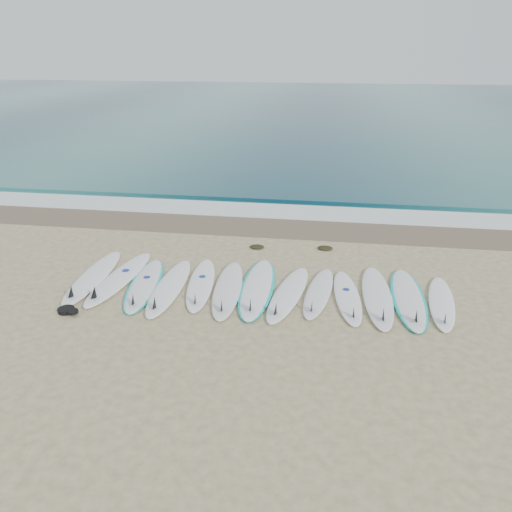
# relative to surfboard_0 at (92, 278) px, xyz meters

# --- Properties ---
(ground) EXTENTS (120.00, 120.00, 0.00)m
(ground) POSITION_rel_surfboard_0_xyz_m (3.72, -0.06, -0.06)
(ground) COLOR tan
(ocean) EXTENTS (120.00, 55.00, 0.03)m
(ocean) POSITION_rel_surfboard_0_xyz_m (3.72, 32.44, -0.05)
(ocean) COLOR #1B5259
(ocean) RESTS_ON ground
(wet_sand_band) EXTENTS (120.00, 1.80, 0.01)m
(wet_sand_band) POSITION_rel_surfboard_0_xyz_m (3.72, 4.04, -0.06)
(wet_sand_band) COLOR brown
(wet_sand_band) RESTS_ON ground
(foam_band) EXTENTS (120.00, 1.40, 0.04)m
(foam_band) POSITION_rel_surfboard_0_xyz_m (3.72, 5.44, -0.04)
(foam_band) COLOR silver
(foam_band) RESTS_ON ground
(wave_crest) EXTENTS (120.00, 1.00, 0.10)m
(wave_crest) POSITION_rel_surfboard_0_xyz_m (3.72, 6.94, -0.01)
(wave_crest) COLOR #1B5259
(wave_crest) RESTS_ON ground
(surfboard_0) EXTENTS (0.71, 2.91, 0.37)m
(surfboard_0) POSITION_rel_surfboard_0_xyz_m (0.00, 0.00, 0.00)
(surfboard_0) COLOR white
(surfboard_0) RESTS_ON ground
(surfboard_1) EXTENTS (0.83, 2.95, 0.37)m
(surfboard_1) POSITION_rel_surfboard_0_xyz_m (0.60, 0.03, 0.00)
(surfboard_1) COLOR white
(surfboard_1) RESTS_ON ground
(surfboard_2) EXTENTS (0.98, 2.71, 0.34)m
(surfboard_2) POSITION_rel_surfboard_0_xyz_m (1.26, -0.15, -0.01)
(surfboard_2) COLOR white
(surfboard_2) RESTS_ON ground
(surfboard_3) EXTENTS (0.66, 2.80, 0.36)m
(surfboard_3) POSITION_rel_surfboard_0_xyz_m (1.83, -0.22, -0.00)
(surfboard_3) COLOR white
(surfboard_3) RESTS_ON ground
(surfboard_4) EXTENTS (0.88, 2.66, 0.33)m
(surfboard_4) POSITION_rel_surfboard_0_xyz_m (2.46, 0.04, -0.01)
(surfboard_4) COLOR white
(surfboard_4) RESTS_ON ground
(surfboard_5) EXTENTS (0.80, 2.80, 0.35)m
(surfboard_5) POSITION_rel_surfboard_0_xyz_m (3.08, -0.12, -0.00)
(surfboard_5) COLOR silver
(surfboard_5) RESTS_ON ground
(surfboard_6) EXTENTS (0.77, 2.95, 0.37)m
(surfboard_6) POSITION_rel_surfboard_0_xyz_m (3.69, 0.06, -0.01)
(surfboard_6) COLOR white
(surfboard_6) RESTS_ON ground
(surfboard_7) EXTENTS (0.99, 2.73, 0.34)m
(surfboard_7) POSITION_rel_surfboard_0_xyz_m (4.36, -0.14, -0.00)
(surfboard_7) COLOR white
(surfboard_7) RESTS_ON ground
(surfboard_8) EXTENTS (0.80, 2.45, 0.31)m
(surfboard_8) POSITION_rel_surfboard_0_xyz_m (4.98, 0.02, -0.01)
(surfboard_8) COLOR silver
(surfboard_8) RESTS_ON ground
(surfboard_9) EXTENTS (0.75, 2.47, 0.31)m
(surfboard_9) POSITION_rel_surfboard_0_xyz_m (5.58, -0.09, -0.01)
(surfboard_9) COLOR white
(surfboard_9) RESTS_ON ground
(surfboard_10) EXTENTS (0.66, 2.86, 0.36)m
(surfboard_10) POSITION_rel_surfboard_0_xyz_m (6.18, 0.01, -0.00)
(surfboard_10) COLOR white
(surfboard_10) RESTS_ON ground
(surfboard_11) EXTENTS (0.68, 2.79, 0.35)m
(surfboard_11) POSITION_rel_surfboard_0_xyz_m (6.81, 0.06, -0.01)
(surfboard_11) COLOR white
(surfboard_11) RESTS_ON ground
(surfboard_12) EXTENTS (0.79, 2.45, 0.31)m
(surfboard_12) POSITION_rel_surfboard_0_xyz_m (7.43, -0.06, -0.01)
(surfboard_12) COLOR white
(surfboard_12) RESTS_ON ground
(seaweed_near) EXTENTS (0.37, 0.29, 0.07)m
(seaweed_near) POSITION_rel_surfboard_0_xyz_m (3.34, 2.40, -0.03)
(seaweed_near) COLOR black
(seaweed_near) RESTS_ON ground
(seaweed_far) EXTENTS (0.38, 0.30, 0.07)m
(seaweed_far) POSITION_rel_surfboard_0_xyz_m (5.06, 2.58, -0.03)
(seaweed_far) COLOR black
(seaweed_far) RESTS_ON ground
(leash_coil) EXTENTS (0.46, 0.36, 0.11)m
(leash_coil) POSITION_rel_surfboard_0_xyz_m (0.18, -1.44, -0.01)
(leash_coil) COLOR black
(leash_coil) RESTS_ON ground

